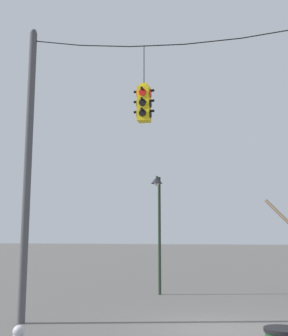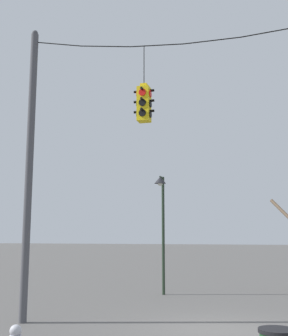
{
  "view_description": "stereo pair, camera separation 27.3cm",
  "coord_description": "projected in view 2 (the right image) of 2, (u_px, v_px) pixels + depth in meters",
  "views": [
    {
      "loc": [
        0.74,
        -11.35,
        2.4
      ],
      "look_at": [
        -1.92,
        -0.42,
        4.19
      ],
      "focal_mm": 45.0,
      "sensor_mm": 36.0,
      "label": 1
    },
    {
      "loc": [
        1.0,
        -11.28,
        2.4
      ],
      "look_at": [
        -1.92,
        -0.42,
        4.19
      ],
      "focal_mm": 45.0,
      "sensor_mm": 36.0,
      "label": 2
    }
  ],
  "objects": [
    {
      "name": "utility_pole_left",
      "position": [
        29.0,
        169.0,
        12.3
      ],
      "size": [
        0.22,
        0.22,
        8.64
      ],
      "color": "#4C4C51",
      "rests_on": "ground_plane"
    },
    {
      "name": "street_lamp",
      "position": [
        162.0,
        206.0,
        17.42
      ],
      "size": [
        0.48,
        0.82,
        4.84
      ],
      "color": "#233323",
      "rests_on": "ground_plane"
    },
    {
      "name": "ground_plane",
      "position": [
        221.0,
        331.0,
        10.64
      ],
      "size": [
        200.0,
        200.0,
        0.0
      ],
      "primitive_type": "plane",
      "color": "#565451"
    },
    {
      "name": "span_wire",
      "position": [
        212.0,
        33.0,
        11.48
      ],
      "size": [
        10.8,
        0.03,
        0.66
      ],
      "color": "black"
    },
    {
      "name": "traffic_light_over_intersection",
      "position": [
        144.0,
        104.0,
        11.68
      ],
      "size": [
        0.58,
        0.58,
        2.2
      ],
      "color": "yellow"
    }
  ]
}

